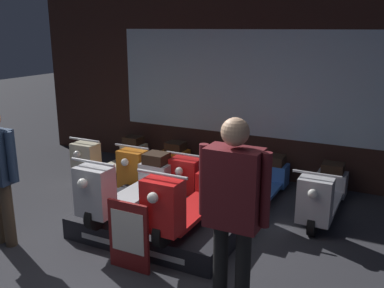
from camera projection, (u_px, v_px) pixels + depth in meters
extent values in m
plane|color=#2D2D33|center=(120.00, 276.00, 4.33)|extent=(30.00, 30.00, 0.00)
cube|color=#331E19|center=(245.00, 80.00, 6.95)|extent=(8.23, 0.08, 3.20)
cube|color=silver|center=(244.00, 83.00, 6.93)|extent=(4.53, 0.01, 1.70)
cube|color=black|center=(160.00, 223.00, 5.19)|extent=(1.92, 1.28, 0.26)
cube|color=silver|center=(130.00, 248.00, 4.64)|extent=(1.34, 0.01, 0.06)
cylinder|color=black|center=(95.00, 217.00, 4.73)|extent=(0.09, 0.29, 0.29)
cylinder|color=black|center=(158.00, 180.00, 5.88)|extent=(0.09, 0.29, 0.29)
cube|color=#BCBCC1|center=(130.00, 197.00, 5.31)|extent=(0.38, 1.25, 0.05)
cube|color=#BCBCC1|center=(95.00, 191.00, 4.67)|extent=(0.40, 0.26, 0.56)
cube|color=#BCBCC1|center=(157.00, 175.00, 5.85)|extent=(0.41, 0.31, 0.34)
cube|color=black|center=(156.00, 158.00, 5.78)|extent=(0.30, 0.28, 0.14)
cylinder|color=silver|center=(93.00, 162.00, 4.58)|extent=(0.57, 0.03, 0.03)
sphere|color=white|center=(83.00, 183.00, 4.47)|extent=(0.11, 0.11, 0.11)
cylinder|color=black|center=(162.00, 233.00, 4.36)|extent=(0.09, 0.29, 0.29)
cylinder|color=black|center=(215.00, 190.00, 5.51)|extent=(0.09, 0.29, 0.29)
cube|color=red|center=(192.00, 210.00, 4.94)|extent=(0.38, 1.25, 0.05)
cube|color=red|center=(163.00, 206.00, 4.30)|extent=(0.40, 0.26, 0.56)
cube|color=red|center=(215.00, 185.00, 5.47)|extent=(0.41, 0.31, 0.34)
cube|color=black|center=(215.00, 167.00, 5.40)|extent=(0.30, 0.28, 0.14)
cylinder|color=silver|center=(162.00, 174.00, 4.20)|extent=(0.57, 0.03, 0.03)
sphere|color=white|center=(153.00, 198.00, 4.10)|extent=(0.11, 0.11, 0.11)
cylinder|color=black|center=(86.00, 179.00, 6.65)|extent=(0.09, 0.29, 0.29)
cylinder|color=black|center=(135.00, 157.00, 7.80)|extent=(0.09, 0.29, 0.29)
cube|color=beige|center=(113.00, 168.00, 7.23)|extent=(0.38, 1.25, 0.05)
cube|color=beige|center=(86.00, 161.00, 6.59)|extent=(0.40, 0.26, 0.56)
cube|color=beige|center=(134.00, 153.00, 7.76)|extent=(0.41, 0.31, 0.34)
cube|color=black|center=(133.00, 140.00, 7.69)|extent=(0.30, 0.28, 0.14)
cylinder|color=silver|center=(84.00, 140.00, 6.49)|extent=(0.57, 0.03, 0.03)
sphere|color=white|center=(77.00, 154.00, 6.39)|extent=(0.11, 0.11, 0.11)
cylinder|color=black|center=(133.00, 188.00, 6.27)|extent=(0.09, 0.29, 0.29)
cylinder|color=black|center=(177.00, 163.00, 7.42)|extent=(0.09, 0.29, 0.29)
cube|color=orange|center=(156.00, 175.00, 6.85)|extent=(0.38, 1.25, 0.05)
cube|color=orange|center=(133.00, 169.00, 6.21)|extent=(0.40, 0.26, 0.56)
cube|color=orange|center=(176.00, 159.00, 7.39)|extent=(0.41, 0.31, 0.34)
cube|color=black|center=(176.00, 146.00, 7.32)|extent=(0.30, 0.28, 0.14)
cylinder|color=silver|center=(132.00, 147.00, 6.12)|extent=(0.57, 0.03, 0.03)
sphere|color=white|center=(125.00, 162.00, 6.01)|extent=(0.11, 0.11, 0.11)
cylinder|color=black|center=(185.00, 199.00, 5.89)|extent=(0.09, 0.29, 0.29)
cylinder|color=black|center=(223.00, 171.00, 7.05)|extent=(0.09, 0.29, 0.29)
cube|color=red|center=(205.00, 184.00, 6.47)|extent=(0.38, 1.25, 0.05)
cube|color=red|center=(186.00, 178.00, 5.84)|extent=(0.40, 0.26, 0.56)
cube|color=red|center=(222.00, 167.00, 7.01)|extent=(0.41, 0.31, 0.34)
cube|color=black|center=(222.00, 153.00, 6.94)|extent=(0.30, 0.28, 0.14)
cylinder|color=silver|center=(185.00, 155.00, 5.74)|extent=(0.57, 0.03, 0.03)
sphere|color=white|center=(179.00, 171.00, 5.63)|extent=(0.11, 0.11, 0.11)
cylinder|color=black|center=(244.00, 210.00, 5.52)|extent=(0.09, 0.29, 0.29)
cylinder|color=black|center=(274.00, 179.00, 6.67)|extent=(0.09, 0.29, 0.29)
cube|color=#386BBC|center=(261.00, 194.00, 6.10)|extent=(0.38, 1.25, 0.05)
cube|color=#386BBC|center=(246.00, 189.00, 5.46)|extent=(0.40, 0.26, 0.56)
cube|color=#386BBC|center=(274.00, 175.00, 6.63)|extent=(0.41, 0.31, 0.34)
cube|color=black|center=(274.00, 160.00, 6.56)|extent=(0.30, 0.28, 0.14)
cylinder|color=silver|center=(246.00, 164.00, 5.36)|extent=(0.57, 0.03, 0.03)
sphere|color=white|center=(241.00, 182.00, 5.26)|extent=(0.11, 0.11, 0.11)
cylinder|color=black|center=(313.00, 224.00, 5.14)|extent=(0.09, 0.29, 0.29)
cylinder|color=black|center=(331.00, 188.00, 6.29)|extent=(0.09, 0.29, 0.29)
cube|color=#BCBCC1|center=(323.00, 205.00, 5.72)|extent=(0.38, 1.25, 0.05)
cube|color=#BCBCC1|center=(315.00, 201.00, 5.08)|extent=(0.40, 0.26, 0.56)
cube|color=#BCBCC1|center=(332.00, 183.00, 6.25)|extent=(0.41, 0.31, 0.34)
cube|color=black|center=(333.00, 168.00, 6.18)|extent=(0.30, 0.28, 0.14)
cylinder|color=silver|center=(317.00, 174.00, 4.98)|extent=(0.57, 0.03, 0.03)
sphere|color=white|center=(313.00, 194.00, 4.88)|extent=(0.11, 0.11, 0.11)
cylinder|color=#473828|center=(8.00, 215.00, 4.84)|extent=(0.13, 0.13, 0.76)
cylinder|color=#1E2D47|center=(11.00, 157.00, 4.59)|extent=(0.08, 0.08, 0.56)
cylinder|color=black|center=(220.00, 268.00, 3.70)|extent=(0.13, 0.13, 0.85)
cylinder|color=black|center=(243.00, 274.00, 3.61)|extent=(0.13, 0.13, 0.85)
cube|color=#5B191E|center=(234.00, 188.00, 3.45)|extent=(0.45, 0.25, 0.67)
cylinder|color=#5B191E|center=(204.00, 180.00, 3.56)|extent=(0.08, 0.08, 0.62)
cylinder|color=#5B191E|center=(266.00, 190.00, 3.33)|extent=(0.08, 0.08, 0.62)
sphere|color=tan|center=(235.00, 132.00, 3.33)|extent=(0.23, 0.23, 0.23)
cube|color=maroon|center=(129.00, 236.00, 4.35)|extent=(0.47, 0.04, 0.75)
cube|color=white|center=(127.00, 232.00, 4.32)|extent=(0.39, 0.01, 0.45)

